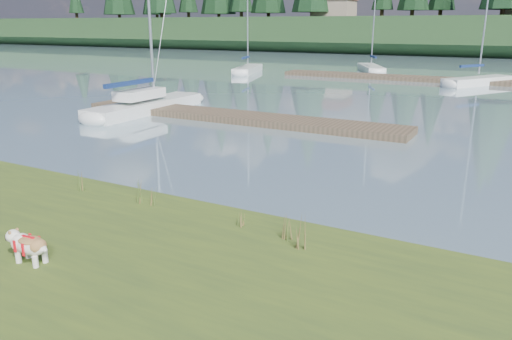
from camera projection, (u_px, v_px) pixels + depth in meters
The scene contains 17 objects.
ground at pixel (419, 81), 38.64m from camera, with size 200.00×200.00×0.00m, color #7B97A5.
ridge at pixel (480, 36), 74.08m from camera, with size 200.00×20.00×5.00m, color #1B3218.
bulldog at pixel (29, 244), 8.36m from camera, with size 0.88×0.41×0.52m.
sailboat_main at pixel (154, 102), 25.20m from camera, with size 1.74×8.19×11.82m.
dock_near at pixel (234, 117), 22.80m from camera, with size 16.00×2.00×0.30m, color #4C3D2C.
dock_far at pixel (446, 80), 37.67m from camera, with size 26.00×2.20×0.30m, color #4C3D2C.
sailboat_bg_0 at pixel (249, 68), 45.36m from camera, with size 3.58×7.42×10.70m.
sailboat_bg_1 at pixel (370, 67), 46.38m from camera, with size 4.58×7.29×11.12m.
sailboat_bg_2 at pixel (483, 80), 35.97m from camera, with size 4.81×6.76×10.70m.
weed_0 at pixel (137, 191), 11.12m from camera, with size 0.17×0.14×0.70m.
weed_1 at pixel (153, 195), 11.06m from camera, with size 0.17×0.14×0.54m.
weed_2 at pixel (285, 226), 9.25m from camera, with size 0.17×0.14×0.65m.
weed_3 at pixel (83, 182), 11.99m from camera, with size 0.17×0.14×0.54m.
weed_4 at pixel (240, 219), 9.89m from camera, with size 0.17×0.14×0.37m.
weed_5 at pixel (303, 235), 8.82m from camera, with size 0.17×0.14×0.71m.
mud_lip at pixel (148, 203), 12.06m from camera, with size 60.00×0.50×0.14m, color #33281C.
house_0 at pixel (334, 4), 80.38m from camera, with size 6.30×5.30×4.65m.
Camera 1 is at (7.76, -10.28, 4.23)m, focal length 35.00 mm.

